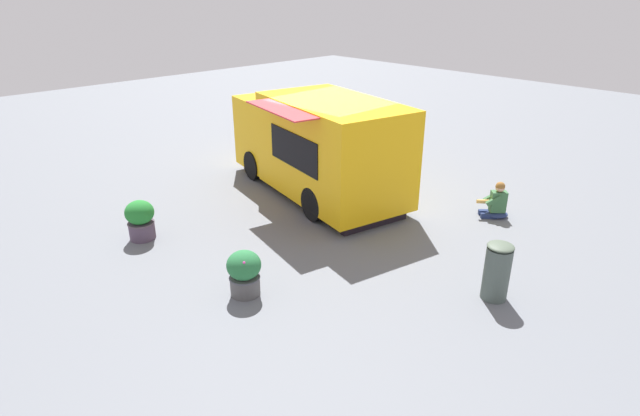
# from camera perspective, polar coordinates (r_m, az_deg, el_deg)

# --- Properties ---
(ground_plane) EXTENTS (40.00, 40.00, 0.00)m
(ground_plane) POSITION_cam_1_polar(r_m,az_deg,el_deg) (12.92, 1.91, 1.07)
(ground_plane) COLOR slate
(food_truck) EXTENTS (5.74, 3.60, 2.50)m
(food_truck) POSITION_cam_1_polar(r_m,az_deg,el_deg) (12.90, -0.29, 6.75)
(food_truck) COLOR #F9B410
(food_truck) RESTS_ON ground_plane
(person_customer) EXTENTS (0.72, 0.72, 0.85)m
(person_customer) POSITION_cam_1_polar(r_m,az_deg,el_deg) (12.46, 18.94, 0.48)
(person_customer) COLOR navy
(person_customer) RESTS_ON ground_plane
(planter_flowering_near) EXTENTS (0.60, 0.60, 0.85)m
(planter_flowering_near) POSITION_cam_1_polar(r_m,az_deg,el_deg) (11.35, -19.27, -1.18)
(planter_flowering_near) COLOR #524155
(planter_flowering_near) RESTS_ON ground_plane
(planter_flowering_far) EXTENTS (0.59, 0.59, 0.82)m
(planter_flowering_far) POSITION_cam_1_polar(r_m,az_deg,el_deg) (8.94, -8.39, -7.03)
(planter_flowering_far) COLOR #514F50
(planter_flowering_far) RESTS_ON ground_plane
(trash_bin) EXTENTS (0.44, 0.44, 1.04)m
(trash_bin) POSITION_cam_1_polar(r_m,az_deg,el_deg) (9.19, 19.01, -6.61)
(trash_bin) COLOR #48554F
(trash_bin) RESTS_ON ground_plane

